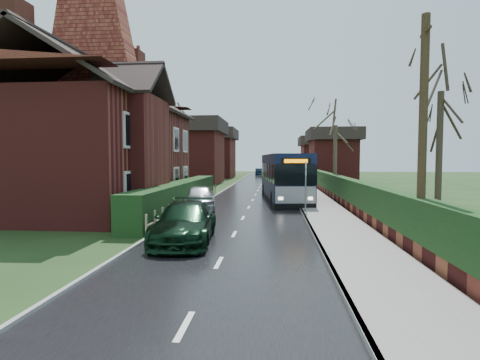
# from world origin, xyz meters

# --- Properties ---
(ground) EXTENTS (140.00, 140.00, 0.00)m
(ground) POSITION_xyz_m (0.00, 0.00, 0.00)
(ground) COLOR #2A4A1F
(ground) RESTS_ON ground
(road) EXTENTS (6.00, 100.00, 0.02)m
(road) POSITION_xyz_m (0.00, 10.00, 0.01)
(road) COLOR black
(road) RESTS_ON ground
(pavement) EXTENTS (2.50, 100.00, 0.14)m
(pavement) POSITION_xyz_m (4.25, 10.00, 0.07)
(pavement) COLOR slate
(pavement) RESTS_ON ground
(kerb_right) EXTENTS (0.12, 100.00, 0.14)m
(kerb_right) POSITION_xyz_m (3.05, 10.00, 0.07)
(kerb_right) COLOR gray
(kerb_right) RESTS_ON ground
(kerb_left) EXTENTS (0.12, 100.00, 0.10)m
(kerb_left) POSITION_xyz_m (-3.05, 10.00, 0.05)
(kerb_left) COLOR gray
(kerb_left) RESTS_ON ground
(front_hedge) EXTENTS (1.20, 16.00, 1.60)m
(front_hedge) POSITION_xyz_m (-3.90, 5.00, 0.80)
(front_hedge) COLOR black
(front_hedge) RESTS_ON ground
(picket_fence) EXTENTS (0.10, 16.00, 0.90)m
(picket_fence) POSITION_xyz_m (-3.15, 5.00, 0.45)
(picket_fence) COLOR gray
(picket_fence) RESTS_ON ground
(right_wall_hedge) EXTENTS (0.60, 50.00, 1.80)m
(right_wall_hedge) POSITION_xyz_m (5.80, 10.00, 1.02)
(right_wall_hedge) COLOR maroon
(right_wall_hedge) RESTS_ON ground
(brick_house) EXTENTS (9.30, 14.60, 10.30)m
(brick_house) POSITION_xyz_m (-8.73, 4.78, 4.38)
(brick_house) COLOR maroon
(brick_house) RESTS_ON ground
(bus) EXTENTS (3.52, 10.89, 3.25)m
(bus) POSITION_xyz_m (2.20, 10.43, 1.61)
(bus) COLOR black
(bus) RESTS_ON ground
(car_silver) EXTENTS (2.57, 4.47, 1.43)m
(car_silver) POSITION_xyz_m (-2.80, 4.93, 0.72)
(car_silver) COLOR silver
(car_silver) RESTS_ON ground
(car_green) EXTENTS (2.32, 4.93, 1.39)m
(car_green) POSITION_xyz_m (-1.60, -3.37, 0.70)
(car_green) COLOR black
(car_green) RESTS_ON ground
(car_distant) EXTENTS (1.57, 4.12, 1.34)m
(car_distant) POSITION_xyz_m (-0.95, 45.70, 0.67)
(car_distant) COLOR black
(car_distant) RESTS_ON ground
(bus_stop_sign) EXTENTS (0.08, 0.42, 2.79)m
(bus_stop_sign) POSITION_xyz_m (3.20, 3.88, 1.84)
(bus_stop_sign) COLOR slate
(bus_stop_sign) RESTS_ON ground
(telegraph_pole) EXTENTS (0.24, 0.91, 7.05)m
(telegraph_pole) POSITION_xyz_m (5.80, -5.00, 3.57)
(telegraph_pole) COLOR #2F2315
(telegraph_pole) RESTS_ON ground
(tree_right_near) EXTENTS (3.96, 3.96, 8.55)m
(tree_right_near) POSITION_xyz_m (9.00, 1.54, 6.38)
(tree_right_near) COLOR #31251D
(tree_right_near) RESTS_ON ground
(tree_right_far) EXTENTS (4.00, 4.00, 7.73)m
(tree_right_far) POSITION_xyz_m (6.00, 12.01, 5.77)
(tree_right_far) COLOR #3E3124
(tree_right_far) RESTS_ON ground
(tree_house_side) EXTENTS (4.73, 4.73, 10.76)m
(tree_house_side) POSITION_xyz_m (-8.40, 13.92, 8.04)
(tree_house_side) COLOR #372D20
(tree_house_side) RESTS_ON ground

